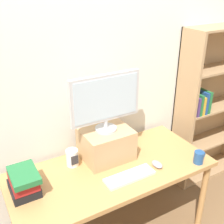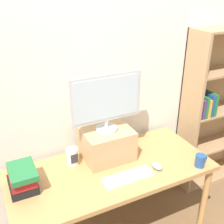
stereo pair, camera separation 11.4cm
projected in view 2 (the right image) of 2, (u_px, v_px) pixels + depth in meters
The scene contains 10 objects.
back_wall at pixel (87, 77), 2.21m from camera, with size 7.00×0.08×2.60m.
desk at pixel (111, 176), 2.15m from camera, with size 1.54×0.69×0.70m.
bookshelf_unit at pixel (218, 107), 2.83m from camera, with size 0.88×0.28×1.62m.
riser_box at pixel (107, 143), 2.21m from camera, with size 0.38×0.33×0.25m.
computer_monitor at pixel (106, 100), 2.05m from camera, with size 0.56×0.17×0.44m.
keyboard at pixel (128, 177), 2.01m from camera, with size 0.38×0.12×0.02m.
computer_mouse at pixel (157, 166), 2.12m from camera, with size 0.06×0.10×0.04m.
book_stack at pixel (22, 179), 1.88m from camera, with size 0.18×0.25×0.17m.
coffee_mug at pixel (200, 160), 2.13m from camera, with size 0.11×0.08×0.10m.
desk_speaker at pixel (73, 156), 2.15m from camera, with size 0.09×0.10×0.13m.
Camera 2 is at (-0.76, -1.55, 2.01)m, focal length 45.00 mm.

